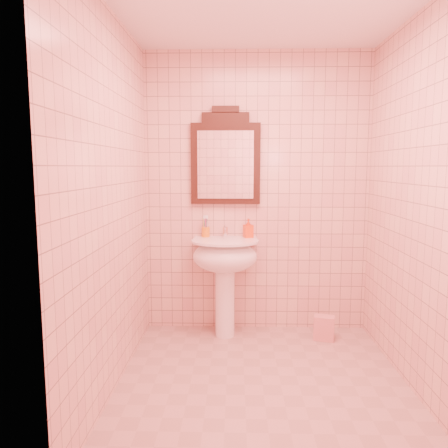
{
  "coord_description": "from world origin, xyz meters",
  "views": [
    {
      "loc": [
        -0.19,
        -2.84,
        1.49
      ],
      "look_at": [
        -0.28,
        0.55,
        1.04
      ],
      "focal_mm": 35.0,
      "sensor_mm": 36.0,
      "label": 1
    }
  ],
  "objects_px": {
    "soap_dispenser": "(248,228)",
    "pedestal_sink": "(225,263)",
    "mirror": "(226,159)",
    "towel": "(324,328)",
    "toothbrush_cup": "(206,232)"
  },
  "relations": [
    {
      "from": "toothbrush_cup",
      "to": "pedestal_sink",
      "type": "bearing_deg",
      "value": -41.55
    },
    {
      "from": "mirror",
      "to": "toothbrush_cup",
      "type": "distance_m",
      "value": 0.67
    },
    {
      "from": "soap_dispenser",
      "to": "toothbrush_cup",
      "type": "bearing_deg",
      "value": 158.78
    },
    {
      "from": "pedestal_sink",
      "to": "towel",
      "type": "bearing_deg",
      "value": -4.05
    },
    {
      "from": "toothbrush_cup",
      "to": "mirror",
      "type": "bearing_deg",
      "value": 13.86
    },
    {
      "from": "towel",
      "to": "mirror",
      "type": "bearing_deg",
      "value": 163.05
    },
    {
      "from": "pedestal_sink",
      "to": "towel",
      "type": "height_order",
      "value": "pedestal_sink"
    },
    {
      "from": "soap_dispenser",
      "to": "pedestal_sink",
      "type": "bearing_deg",
      "value": -164.4
    },
    {
      "from": "toothbrush_cup",
      "to": "towel",
      "type": "xyz_separation_m",
      "value": [
        1.04,
        -0.22,
        -0.81
      ]
    },
    {
      "from": "towel",
      "to": "soap_dispenser",
      "type": "bearing_deg",
      "value": 163.47
    },
    {
      "from": "pedestal_sink",
      "to": "mirror",
      "type": "distance_m",
      "value": 0.92
    },
    {
      "from": "towel",
      "to": "toothbrush_cup",
      "type": "bearing_deg",
      "value": 168.12
    },
    {
      "from": "mirror",
      "to": "towel",
      "type": "distance_m",
      "value": 1.71
    },
    {
      "from": "pedestal_sink",
      "to": "mirror",
      "type": "relative_size",
      "value": 1.01
    },
    {
      "from": "mirror",
      "to": "toothbrush_cup",
      "type": "bearing_deg",
      "value": -166.14
    }
  ]
}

